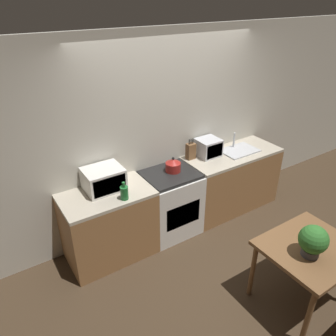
{
  "coord_description": "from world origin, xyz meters",
  "views": [
    {
      "loc": [
        -2.19,
        -2.29,
        2.94
      ],
      "look_at": [
        -0.29,
        0.63,
        1.05
      ],
      "focal_mm": 35.0,
      "sensor_mm": 36.0,
      "label": 1
    }
  ],
  "objects_px": {
    "kettle": "(173,165)",
    "bottle": "(124,193)",
    "stove_range": "(170,203)",
    "microwave": "(104,179)",
    "toaster_oven": "(208,147)",
    "dining_table": "(310,254)"
  },
  "relations": [
    {
      "from": "stove_range",
      "to": "bottle",
      "type": "bearing_deg",
      "value": -164.37
    },
    {
      "from": "toaster_oven",
      "to": "bottle",
      "type": "bearing_deg",
      "value": -166.57
    },
    {
      "from": "stove_range",
      "to": "kettle",
      "type": "height_order",
      "value": "kettle"
    },
    {
      "from": "microwave",
      "to": "bottle",
      "type": "distance_m",
      "value": 0.34
    },
    {
      "from": "dining_table",
      "to": "kettle",
      "type": "bearing_deg",
      "value": 104.5
    },
    {
      "from": "microwave",
      "to": "bottle",
      "type": "height_order",
      "value": "microwave"
    },
    {
      "from": "kettle",
      "to": "toaster_oven",
      "type": "height_order",
      "value": "toaster_oven"
    },
    {
      "from": "microwave",
      "to": "bottle",
      "type": "bearing_deg",
      "value": -71.66
    },
    {
      "from": "kettle",
      "to": "microwave",
      "type": "distance_m",
      "value": 0.92
    },
    {
      "from": "stove_range",
      "to": "microwave",
      "type": "xyz_separation_m",
      "value": [
        -0.85,
        0.11,
        0.58
      ]
    },
    {
      "from": "kettle",
      "to": "toaster_oven",
      "type": "relative_size",
      "value": 0.65
    },
    {
      "from": "kettle",
      "to": "bottle",
      "type": "xyz_separation_m",
      "value": [
        -0.81,
        -0.24,
        -0.0
      ]
    },
    {
      "from": "microwave",
      "to": "toaster_oven",
      "type": "bearing_deg",
      "value": 1.32
    },
    {
      "from": "toaster_oven",
      "to": "kettle",
      "type": "bearing_deg",
      "value": -170.38
    },
    {
      "from": "toaster_oven",
      "to": "dining_table",
      "type": "relative_size",
      "value": 0.34
    },
    {
      "from": "microwave",
      "to": "stove_range",
      "type": "bearing_deg",
      "value": -7.14
    },
    {
      "from": "stove_range",
      "to": "toaster_oven",
      "type": "bearing_deg",
      "value": 11.13
    },
    {
      "from": "microwave",
      "to": "toaster_oven",
      "type": "relative_size",
      "value": 1.43
    },
    {
      "from": "dining_table",
      "to": "microwave",
      "type": "bearing_deg",
      "value": 126.6
    },
    {
      "from": "kettle",
      "to": "bottle",
      "type": "height_order",
      "value": "bottle"
    },
    {
      "from": "stove_range",
      "to": "dining_table",
      "type": "xyz_separation_m",
      "value": [
        0.52,
        -1.74,
        0.2
      ]
    },
    {
      "from": "toaster_oven",
      "to": "dining_table",
      "type": "bearing_deg",
      "value": -96.26
    }
  ]
}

